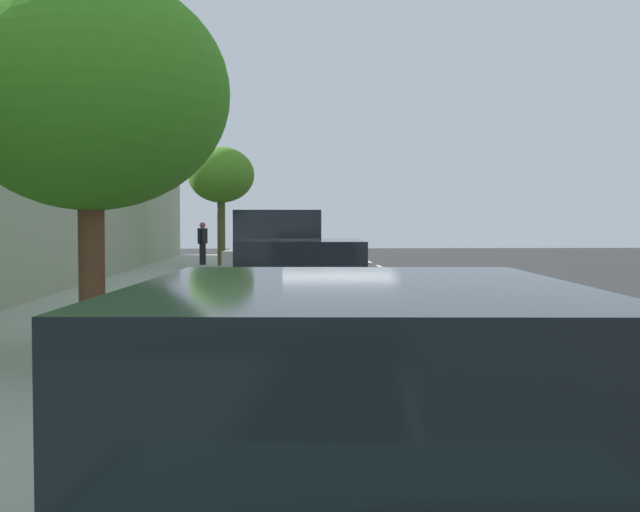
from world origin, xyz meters
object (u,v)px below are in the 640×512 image
(parked_suv_dark_blue_nearest, at_px, (284,239))
(cyclist_with_backpack, at_px, (255,247))
(parked_pickup_black_second, at_px, (287,249))
(parked_sedan_tan_far, at_px, (301,300))
(pedestrian_on_phone, at_px, (203,241))
(street_tree_mid_block, at_px, (90,94))
(parked_sedan_green_farthest, at_px, (356,496))
(street_tree_near_cyclist, at_px, (221,176))
(parked_suv_silver_mid, at_px, (281,257))
(fire_hydrant, at_px, (232,266))
(bicycle_at_curb, at_px, (263,274))

(parked_suv_dark_blue_nearest, xyz_separation_m, cyclist_with_backpack, (0.87, 15.63, 0.06))
(cyclist_with_backpack, bearing_deg, parked_pickup_black_second, -102.82)
(parked_suv_dark_blue_nearest, relative_size, parked_sedan_tan_far, 1.06)
(pedestrian_on_phone, bearing_deg, street_tree_mid_block, 92.02)
(parked_sedan_green_farthest, bearing_deg, street_tree_near_cyclist, -84.91)
(street_tree_mid_block, relative_size, pedestrian_on_phone, 2.74)
(parked_sedan_tan_far, distance_m, street_tree_mid_block, 3.58)
(parked_suv_silver_mid, height_order, street_tree_near_cyclist, street_tree_near_cyclist)
(street_tree_near_cyclist, distance_m, fire_hydrant, 8.81)
(parked_suv_dark_blue_nearest, height_order, pedestrian_on_phone, parked_suv_dark_blue_nearest)
(parked_pickup_black_second, distance_m, parked_suv_silver_mid, 9.02)
(parked_sedan_tan_far, bearing_deg, cyclist_with_backpack, -85.45)
(street_tree_mid_block, xyz_separation_m, pedestrian_on_phone, (0.77, -21.72, -2.18))
(cyclist_with_backpack, xyz_separation_m, street_tree_near_cyclist, (1.55, -8.84, 2.44))
(parked_sedan_green_farthest, relative_size, fire_hydrant, 5.35)
(parked_sedan_tan_far, xyz_separation_m, street_tree_near_cyclist, (2.48, -20.43, 2.78))
(parked_sedan_tan_far, relative_size, fire_hydrant, 5.29)
(parked_sedan_green_farthest, relative_size, cyclist_with_backpack, 2.53)
(parked_suv_silver_mid, xyz_separation_m, cyclist_with_backpack, (0.69, -5.06, 0.06))
(cyclist_with_backpack, relative_size, street_tree_near_cyclist, 0.40)
(street_tree_near_cyclist, bearing_deg, parked_suv_silver_mid, 99.17)
(street_tree_mid_block, bearing_deg, parked_pickup_black_second, -98.59)
(parked_suv_silver_mid, relative_size, pedestrian_on_phone, 2.92)
(parked_pickup_black_second, xyz_separation_m, street_tree_near_cyclist, (2.45, -4.89, 2.63))
(street_tree_near_cyclist, bearing_deg, parked_suv_dark_blue_nearest, -109.64)
(parked_suv_silver_mid, distance_m, street_tree_near_cyclist, 14.31)
(cyclist_with_backpack, height_order, street_tree_mid_block, street_tree_mid_block)
(parked_sedan_tan_far, relative_size, parked_sedan_green_farthest, 0.99)
(parked_sedan_tan_far, distance_m, bicycle_at_curb, 11.16)
(parked_pickup_black_second, xyz_separation_m, parked_sedan_tan_far, (-0.02, 15.54, -0.15))
(parked_sedan_green_farthest, relative_size, pedestrian_on_phone, 2.74)
(parked_suv_silver_mid, bearing_deg, parked_sedan_green_farthest, 90.98)
(parked_suv_dark_blue_nearest, relative_size, parked_sedan_green_farthest, 1.05)
(bicycle_at_curb, bearing_deg, cyclist_with_backpack, -64.27)
(cyclist_with_backpack, bearing_deg, street_tree_mid_block, 82.79)
(parked_pickup_black_second, height_order, pedestrian_on_phone, parked_pickup_black_second)
(parked_suv_dark_blue_nearest, distance_m, pedestrian_on_phone, 6.96)
(street_tree_near_cyclist, bearing_deg, cyclist_with_backpack, 99.95)
(street_tree_near_cyclist, height_order, street_tree_mid_block, street_tree_mid_block)
(parked_suv_dark_blue_nearest, bearing_deg, parked_pickup_black_second, 90.14)
(parked_sedan_tan_far, xyz_separation_m, street_tree_mid_block, (2.48, 0.68, 2.49))
(fire_hydrant, bearing_deg, bicycle_at_curb, 130.37)
(street_tree_mid_block, distance_m, fire_hydrant, 13.17)
(parked_pickup_black_second, relative_size, pedestrian_on_phone, 3.30)
(parked_suv_dark_blue_nearest, bearing_deg, fire_hydrant, 84.14)
(bicycle_at_curb, height_order, fire_hydrant, fire_hydrant)
(parked_sedan_green_farthest, height_order, fire_hydrant, parked_sedan_green_farthest)
(fire_hydrant, bearing_deg, parked_pickup_black_second, -115.08)
(parked_sedan_green_farthest, height_order, street_tree_near_cyclist, street_tree_near_cyclist)
(bicycle_at_curb, relative_size, street_tree_near_cyclist, 0.35)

